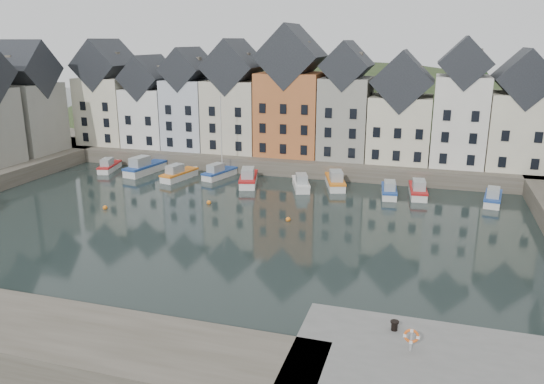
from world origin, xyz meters
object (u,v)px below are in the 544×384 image
at_px(mooring_bollard, 395,325).
at_px(life_ring_post, 411,337).
at_px(boat_d, 219,173).
at_px(boat_a, 109,166).

distance_m(mooring_bollard, life_ring_post, 2.19).
xyz_separation_m(mooring_bollard, life_ring_post, (0.96, -1.89, 0.55)).
distance_m(boat_d, mooring_bollard, 44.03).
xyz_separation_m(boat_a, boat_d, (16.17, 0.85, 0.10)).
bearing_deg(boat_d, mooring_bollard, -39.25).
bearing_deg(life_ring_post, boat_d, 124.95).
height_order(boat_a, boat_d, boat_d).
height_order(boat_a, mooring_bollard, mooring_bollard).
bearing_deg(life_ring_post, boat_a, 139.06).
bearing_deg(boat_a, mooring_bollard, -52.77).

